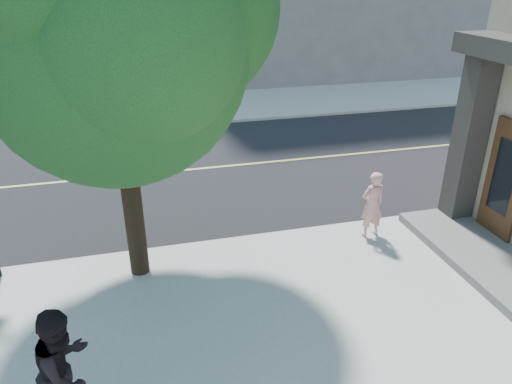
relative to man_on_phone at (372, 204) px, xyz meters
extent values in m
plane|color=black|center=(-7.39, 0.67, -0.89)|extent=(140.00, 140.00, 0.00)
cube|color=black|center=(-7.39, 5.17, -0.89)|extent=(140.00, 9.00, 0.01)
cube|color=#ACACA5|center=(6.11, 22.17, -0.83)|extent=(29.00, 25.00, 0.12)
cube|color=slate|center=(1.81, -1.53, -0.68)|extent=(1.60, 4.00, 0.18)
cube|color=#35302B|center=(2.31, 0.17, 1.33)|extent=(0.55, 0.55, 4.20)
cube|color=#422614|center=(2.57, -0.83, 0.63)|extent=(0.10, 1.00, 2.60)
imported|color=#E49B91|center=(0.00, 0.00, 0.00)|extent=(0.60, 0.43, 1.54)
imported|color=black|center=(-6.02, -3.56, 0.15)|extent=(1.03, 1.12, 1.85)
cylinder|color=black|center=(-5.07, -0.15, 1.05)|extent=(0.36, 0.36, 3.64)
sphere|color=#245A22|center=(-5.07, -0.15, 3.47)|extent=(4.44, 4.44, 4.44)
sphere|color=#245A22|center=(-3.86, 0.46, 4.08)|extent=(3.43, 3.43, 3.43)
sphere|color=#245A22|center=(-4.67, -1.26, 3.77)|extent=(3.03, 3.03, 3.03)
camera|label=1|loc=(-4.84, -8.46, 4.70)|focal=33.55mm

